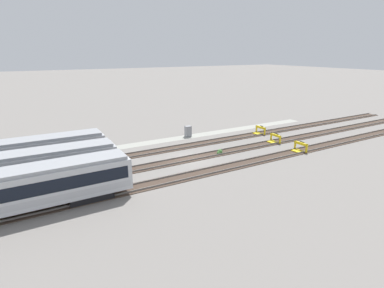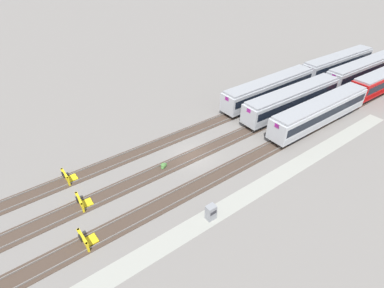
% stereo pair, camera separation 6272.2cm
% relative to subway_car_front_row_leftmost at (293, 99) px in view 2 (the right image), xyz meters
% --- Properties ---
extents(ground_plane, '(400.00, 400.00, 0.00)m').
position_rel_subway_car_front_row_leftmost_xyz_m(ground_plane, '(-18.11, -0.04, -2.04)').
color(ground_plane, gray).
extents(service_walkway, '(54.00, 2.00, 0.01)m').
position_rel_subway_car_front_row_leftmost_xyz_m(service_walkway, '(-18.11, -8.58, -2.04)').
color(service_walkway, '#9E9E93').
rests_on(service_walkway, ground).
extents(rail_track_nearest, '(90.00, 2.24, 0.21)m').
position_rel_subway_car_front_row_leftmost_xyz_m(rail_track_nearest, '(-18.11, -4.54, -2.00)').
color(rail_track_nearest, '#47382D').
rests_on(rail_track_nearest, ground).
extents(rail_track_near_inner, '(90.00, 2.24, 0.21)m').
position_rel_subway_car_front_row_leftmost_xyz_m(rail_track_near_inner, '(-18.11, -0.04, -2.00)').
color(rail_track_near_inner, '#47382D').
rests_on(rail_track_near_inner, ground).
extents(rail_track_middle, '(90.00, 2.24, 0.21)m').
position_rel_subway_car_front_row_leftmost_xyz_m(rail_track_middle, '(-18.11, 4.46, -2.00)').
color(rail_track_middle, '#47382D').
rests_on(rail_track_middle, ground).
extents(subway_car_front_row_leftmost, '(18.05, 3.17, 3.70)m').
position_rel_subway_car_front_row_leftmost_xyz_m(subway_car_front_row_leftmost, '(0.00, 0.00, 0.00)').
color(subway_car_front_row_leftmost, '#B7BABF').
rests_on(subway_car_front_row_leftmost, ground).
extents(subway_car_front_row_left_inner, '(18.06, 3.23, 3.70)m').
position_rel_subway_car_front_row_leftmost_xyz_m(subway_car_front_row_left_inner, '(19.16, -0.07, 0.00)').
color(subway_car_front_row_left_inner, '#B7BABF').
rests_on(subway_car_front_row_left_inner, ground).
extents(subway_car_front_row_right_inner, '(18.06, 3.27, 3.70)m').
position_rel_subway_car_front_row_leftmost_xyz_m(subway_car_front_row_right_inner, '(18.84, 4.40, 0.00)').
color(subway_car_front_row_right_inner, '#B7BABF').
rests_on(subway_car_front_row_right_inner, ground).
extents(subway_car_front_row_rightmost, '(18.01, 2.93, 3.70)m').
position_rel_subway_car_front_row_leftmost_xyz_m(subway_car_front_row_rightmost, '(0.00, -4.55, 0.00)').
color(subway_car_front_row_rightmost, '#B7BABF').
rests_on(subway_car_front_row_rightmost, ground).
extents(subway_car_back_row_leftmost, '(18.02, 2.98, 3.70)m').
position_rel_subway_car_front_row_leftmost_xyz_m(subway_car_back_row_leftmost, '(0.00, 4.44, 0.00)').
color(subway_car_back_row_leftmost, '#B7BABF').
rests_on(subway_car_back_row_leftmost, ground).
extents(bumper_stop_nearest_track, '(1.37, 2.01, 1.22)m').
position_rel_subway_car_front_row_leftmost_xyz_m(bumper_stop_nearest_track, '(-32.85, -4.53, -1.53)').
color(bumper_stop_nearest_track, yellow).
rests_on(bumper_stop_nearest_track, ground).
extents(bumper_stop_near_inner_track, '(1.38, 2.01, 1.22)m').
position_rel_subway_car_front_row_leftmost_xyz_m(bumper_stop_near_inner_track, '(-31.56, -0.05, -1.53)').
color(bumper_stop_near_inner_track, yellow).
rests_on(bumper_stop_near_inner_track, ground).
extents(bumper_stop_middle_track, '(1.36, 2.01, 1.22)m').
position_rel_subway_car_front_row_leftmost_xyz_m(bumper_stop_middle_track, '(-31.51, 4.46, -1.53)').
color(bumper_stop_middle_track, yellow).
rests_on(bumper_stop_middle_track, ground).
extents(electrical_cabinet, '(0.90, 0.73, 1.60)m').
position_rel_subway_car_front_row_leftmost_xyz_m(electrical_cabinet, '(-22.56, -8.72, -1.24)').
color(electrical_cabinet, gray).
rests_on(electrical_cabinet, ground).
extents(weed_clump, '(0.92, 0.70, 0.64)m').
position_rel_subway_car_front_row_leftmost_xyz_m(weed_clump, '(-22.12, 0.24, -1.80)').
color(weed_clump, '#4C7F3D').
rests_on(weed_clump, ground).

